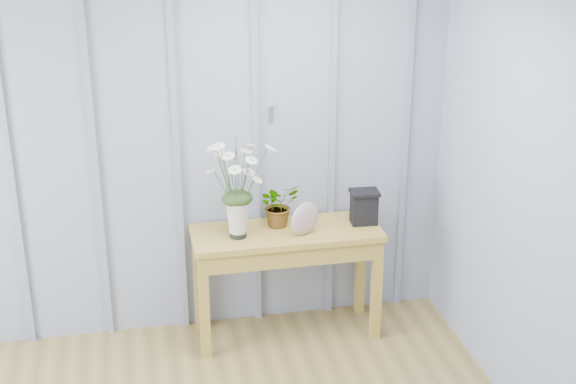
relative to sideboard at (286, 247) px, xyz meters
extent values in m
cube|color=#8F97B1|center=(-0.90, 0.25, 0.61)|extent=(4.00, 0.01, 2.50)
cube|color=#BDBDC2|center=(-0.05, 0.24, 0.81)|extent=(0.03, 0.01, 0.10)
cube|color=gray|center=(-1.65, 0.24, 0.61)|extent=(0.04, 0.03, 2.50)
cube|color=gray|center=(-1.15, 0.24, 0.61)|extent=(0.04, 0.03, 2.50)
cube|color=gray|center=(-0.65, 0.24, 0.61)|extent=(0.04, 0.03, 2.50)
cube|color=gray|center=(-0.15, 0.24, 0.61)|extent=(0.04, 0.03, 2.50)
cube|color=gray|center=(0.35, 0.24, 0.61)|extent=(0.04, 0.03, 2.50)
cube|color=gray|center=(0.85, 0.24, 0.61)|extent=(0.04, 0.03, 2.50)
cube|color=#A68734|center=(0.00, 0.00, 0.09)|extent=(1.20, 0.45, 0.04)
cube|color=#A68734|center=(0.00, 0.00, 0.01)|extent=(1.13, 0.42, 0.12)
cube|color=#A68734|center=(-0.55, -0.18, -0.28)|extent=(0.06, 0.06, 0.71)
cube|color=#A68734|center=(0.56, -0.18, -0.28)|extent=(0.06, 0.06, 0.71)
cube|color=#A68734|center=(-0.55, 0.18, -0.28)|extent=(0.06, 0.06, 0.71)
cube|color=#A68734|center=(0.56, 0.18, -0.28)|extent=(0.06, 0.06, 0.71)
cylinder|color=black|center=(-0.31, -0.04, 0.15)|extent=(0.10, 0.10, 0.07)
cone|color=beige|center=(-0.31, -0.04, 0.25)|extent=(0.18, 0.18, 0.25)
ellipsoid|color=#233A17|center=(-0.31, -0.04, 0.37)|extent=(0.19, 0.16, 0.10)
imported|color=#233A17|center=(-0.03, 0.09, 0.26)|extent=(0.31, 0.29, 0.28)
ellipsoid|color=#8A536A|center=(0.10, -0.08, 0.22)|extent=(0.22, 0.15, 0.21)
cube|color=black|center=(0.51, 0.01, 0.22)|extent=(0.17, 0.13, 0.20)
cube|color=black|center=(0.51, 0.01, 0.33)|extent=(0.19, 0.15, 0.02)
camera|label=1|loc=(-0.92, -4.54, 2.21)|focal=50.00mm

